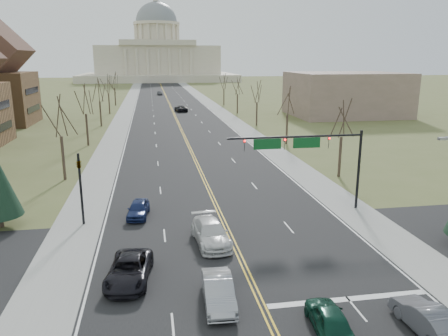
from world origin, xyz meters
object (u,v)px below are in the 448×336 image
object	(u,v)px
signal_mast	(306,148)
car_sb_inner_second	(211,233)
car_nb_inner_lead	(329,319)
car_sb_outer_second	(138,209)
car_sb_inner_lead	(218,291)
car_far_sb	(160,93)
car_far_nb	(181,108)
signal_left	(80,181)
car_sb_outer_lead	(129,270)
car_nb_outer_lead	(427,318)

from	to	relation	value
signal_mast	car_sb_inner_second	bearing A→B (deg)	-148.67
car_nb_inner_lead	car_sb_outer_second	world-z (taller)	car_nb_inner_lead
car_sb_inner_lead	car_far_sb	size ratio (longest dim) A/B	1.06
car_nb_inner_lead	car_far_nb	xyz separation A→B (m)	(-0.65, 93.87, 0.07)
car_nb_inner_lead	car_sb_inner_lead	distance (m)	6.11
car_sb_inner_second	car_far_nb	distance (m)	82.33
signal_left	car_far_sb	bearing A→B (deg)	85.79
car_sb_inner_second	signal_mast	bearing A→B (deg)	26.82
car_sb_inner_lead	car_sb_outer_lead	size ratio (longest dim) A/B	0.86
car_sb_inner_lead	car_sb_outer_lead	bearing A→B (deg)	148.21
signal_mast	car_far_nb	xyz separation A→B (m)	(-5.41, 76.71, -4.97)
signal_mast	car_nb_inner_lead	size ratio (longest dim) A/B	2.90
signal_left	car_sb_outer_second	xyz separation A→B (m)	(4.44, 1.04, -3.00)
car_sb_outer_lead	signal_left	bearing A→B (deg)	118.95
car_far_nb	signal_mast	bearing A→B (deg)	86.04
signal_mast	car_nb_outer_lead	world-z (taller)	signal_mast
car_nb_outer_lead	car_sb_inner_second	world-z (taller)	car_sb_inner_second
signal_left	car_nb_outer_lead	distance (m)	26.33
signal_left	car_sb_inner_lead	bearing A→B (deg)	-56.37
car_nb_outer_lead	car_far_sb	world-z (taller)	car_far_sb
car_nb_outer_lead	car_far_nb	size ratio (longest dim) A/B	0.79
car_nb_outer_lead	car_sb_outer_second	world-z (taller)	car_nb_outer_lead
car_sb_outer_lead	car_far_nb	size ratio (longest dim) A/B	0.95
car_nb_outer_lead	car_far_sb	xyz separation A→B (m)	(-9.53, 146.55, 0.01)
car_nb_inner_lead	car_sb_inner_second	xyz separation A→B (m)	(-4.35, 11.62, 0.10)
signal_mast	car_sb_outer_lead	bearing A→B (deg)	-145.20
car_sb_inner_lead	signal_mast	bearing A→B (deg)	57.08
car_sb_outer_second	signal_mast	bearing A→B (deg)	2.83
signal_mast	car_sb_outer_second	world-z (taller)	signal_mast
car_sb_inner_lead	car_nb_outer_lead	bearing A→B (deg)	-20.74
car_nb_outer_lead	car_sb_outer_lead	distance (m)	16.74
car_nb_outer_lead	car_sb_inner_second	xyz separation A→B (m)	(-9.15, 12.45, 0.08)
car_nb_inner_lead	car_sb_inner_lead	xyz separation A→B (m)	(-5.06, 3.43, 0.05)
signal_mast	car_sb_outer_second	bearing A→B (deg)	175.89
car_sb_inner_second	signal_left	bearing A→B (deg)	146.09
car_sb_inner_lead	car_sb_outer_second	distance (m)	15.50
signal_left	car_far_nb	xyz separation A→B (m)	(13.54, 76.71, -2.92)
signal_left	car_far_nb	bearing A→B (deg)	79.99
car_sb_inner_lead	car_sb_outer_lead	distance (m)	6.07
signal_mast	signal_left	bearing A→B (deg)	180.00
car_nb_outer_lead	car_far_sb	bearing A→B (deg)	-88.78
signal_left	car_sb_outer_lead	xyz separation A→B (m)	(4.13, -10.30, -2.96)
signal_mast	car_nb_inner_lead	world-z (taller)	signal_mast
signal_left	car_far_sb	size ratio (longest dim) A/B	1.38
signal_mast	car_nb_inner_lead	bearing A→B (deg)	-105.48
car_far_sb	car_sb_outer_lead	bearing A→B (deg)	-95.76
signal_left	car_nb_outer_lead	size ratio (longest dim) A/B	1.35
car_sb_outer_second	car_far_sb	world-z (taller)	car_far_sb
car_far_sb	signal_mast	bearing A→B (deg)	-89.34
signal_mast	car_far_sb	xyz separation A→B (m)	(-9.49, 128.56, -5.01)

